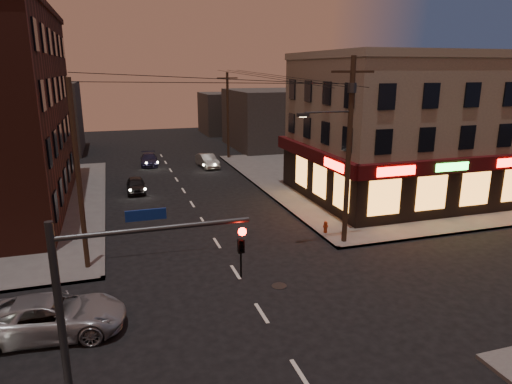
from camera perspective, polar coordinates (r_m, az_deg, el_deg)
name	(u,v)px	position (r m, az deg, el deg)	size (l,w,h in m)	color
ground	(262,313)	(18.96, 0.70, -14.91)	(120.00, 120.00, 0.00)	black
sidewalk_ne	(385,177)	(42.68, 15.80, 1.83)	(24.00, 28.00, 0.15)	#514F4C
pizza_building	(408,126)	(36.11, 18.46, 7.79)	(15.85, 12.85, 10.50)	gray
bg_building_ne_a	(272,119)	(57.22, 2.07, 9.14)	(10.00, 12.00, 7.00)	#3F3D3A
bg_building_nw	(38,118)	(58.36, -25.55, 8.30)	(9.00, 10.00, 8.00)	#3F3D3A
bg_building_ne_b	(229,113)	(70.02, -3.42, 9.82)	(8.00, 8.00, 6.00)	#3F3D3A
utility_pole_main	(347,142)	(24.73, 11.34, 6.17)	(4.20, 0.44, 10.00)	#382619
utility_pole_far	(228,116)	(49.30, -3.54, 9.49)	(0.26, 0.26, 9.00)	#382619
utility_pole_west	(78,177)	(22.65, -21.31, 1.75)	(0.24, 0.24, 9.00)	#382619
traffic_signal	(109,310)	(11.32, -17.93, -13.84)	(4.49, 0.32, 6.47)	#333538
suv_cross	(51,316)	(18.87, -24.22, -13.98)	(2.44, 5.28, 1.47)	gray
sedan_near	(136,185)	(37.31, -14.79, 0.86)	(1.42, 3.53, 1.20)	black
sedan_mid	(207,161)	(45.63, -6.10, 3.91)	(1.40, 4.00, 1.32)	gray
sedan_far	(149,160)	(47.57, -13.23, 3.97)	(1.66, 4.08, 1.18)	#1B1B36
fire_hydrant	(326,226)	(27.20, 8.69, -4.27)	(0.31, 0.31, 0.70)	maroon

